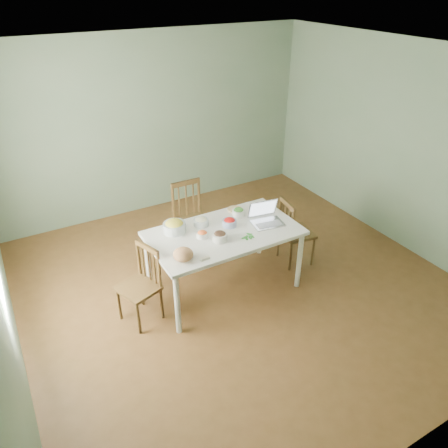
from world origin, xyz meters
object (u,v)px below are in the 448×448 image
bread_boule (183,254)px  laptop (268,215)px  chair_right (297,231)px  bowl_squash (174,226)px  dining_table (224,260)px  chair_far (193,220)px  chair_left (138,287)px

bread_boule → laptop: laptop is taller
chair_right → bowl_squash: size_ratio=3.56×
chair_right → laptop: bearing=113.0°
chair_right → bowl_squash: (-1.60, 0.24, 0.42)m
dining_table → bowl_squash: size_ratio=6.66×
bread_boule → laptop: 1.19m
dining_table → bread_boule: (-0.64, -0.28, 0.47)m
laptop → dining_table: bearing=178.2°
dining_table → laptop: size_ratio=4.80×
dining_table → chair_right: 1.11m
chair_far → chair_right: chair_far is taller
chair_left → bread_boule: size_ratio=4.26×
chair_far → dining_table: bearing=-90.7°
chair_left → laptop: (1.61, -0.08, 0.48)m
chair_far → chair_right: 1.38m
bread_boule → bowl_squash: bearing=75.1°
dining_table → chair_right: chair_right is taller
chair_left → bowl_squash: size_ratio=3.48×
chair_far → bowl_squash: 0.88m
bread_boule → bowl_squash: size_ratio=0.82×
chair_far → bowl_squash: chair_far is taller
bowl_squash → laptop: bearing=-20.4°
chair_far → bread_boule: size_ratio=4.76×
chair_left → bowl_squash: bowl_squash is taller
bowl_squash → dining_table: bearing=-29.2°
bowl_squash → laptop: laptop is taller
bowl_squash → chair_left: bearing=-152.7°
dining_table → bowl_squash: bowl_squash is taller
dining_table → bread_boule: 0.84m
dining_table → chair_left: chair_left is taller
dining_table → chair_far: chair_far is taller
chair_right → laptop: 0.76m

